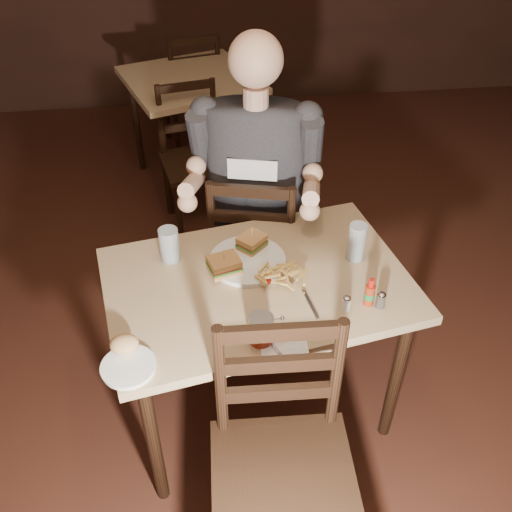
{
  "coord_description": "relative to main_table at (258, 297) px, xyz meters",
  "views": [
    {
      "loc": [
        -0.5,
        -1.48,
        2.21
      ],
      "look_at": [
        -0.3,
        0.18,
        0.85
      ],
      "focal_mm": 40.0,
      "sensor_mm": 36.0,
      "label": 1
    }
  ],
  "objects": [
    {
      "name": "syrup_dispenser",
      "position": [
        -0.03,
        -0.31,
        0.14
      ],
      "size": [
        0.1,
        0.1,
        0.11
      ],
      "primitive_type": null,
      "rotation": [
        0.0,
        0.0,
        0.18
      ],
      "color": "maroon",
      "rests_on": "main_table"
    },
    {
      "name": "bread_roll",
      "position": [
        -0.48,
        -0.3,
        0.13
      ],
      "size": [
        0.11,
        0.09,
        0.06
      ],
      "primitive_type": "ellipsoid",
      "rotation": [
        0.0,
        0.0,
        0.18
      ],
      "color": "tan",
      "rests_on": "side_plate"
    },
    {
      "name": "main_table",
      "position": [
        0.0,
        0.0,
        0.0
      ],
      "size": [
        1.26,
        0.95,
        0.77
      ],
      "rotation": [
        0.0,
        0.0,
        0.18
      ],
      "color": "tan",
      "rests_on": "ground"
    },
    {
      "name": "diner",
      "position": [
        0.06,
        0.55,
        0.32
      ],
      "size": [
        0.69,
        0.59,
        1.03
      ],
      "primitive_type": null,
      "rotation": [
        0.0,
        0.0,
        -0.24
      ],
      "color": "#323337",
      "rests_on": "chair_far"
    },
    {
      "name": "chair_near",
      "position": [
        0.0,
        -0.67,
        -0.18
      ],
      "size": [
        0.49,
        0.53,
        1.0
      ],
      "primitive_type": null,
      "rotation": [
        0.0,
        0.0,
        -0.05
      ],
      "color": "black",
      "rests_on": "ground"
    },
    {
      "name": "fork",
      "position": [
        0.17,
        -0.16,
        0.09
      ],
      "size": [
        0.03,
        0.15,
        0.0
      ],
      "primitive_type": "cube",
      "rotation": [
        0.0,
        0.0,
        0.15
      ],
      "color": "silver",
      "rests_on": "napkin"
    },
    {
      "name": "pepper_shaker",
      "position": [
        0.42,
        -0.19,
        0.12
      ],
      "size": [
        0.04,
        0.04,
        0.06
      ],
      "primitive_type": null,
      "rotation": [
        0.0,
        0.0,
        0.18
      ],
      "color": "#38332D",
      "rests_on": "main_table"
    },
    {
      "name": "dinner_plate",
      "position": [
        -0.03,
        0.11,
        0.1
      ],
      "size": [
        0.34,
        0.34,
        0.02
      ],
      "primitive_type": "cylinder",
      "rotation": [
        0.0,
        0.0,
        0.18
      ],
      "color": "white",
      "rests_on": "main_table"
    },
    {
      "name": "side_plate",
      "position": [
        -0.47,
        -0.37,
        0.09
      ],
      "size": [
        0.2,
        0.2,
        0.01
      ],
      "primitive_type": "cylinder",
      "rotation": [
        0.0,
        0.0,
        0.18
      ],
      "color": "white",
      "rests_on": "main_table"
    },
    {
      "name": "sandwich_left",
      "position": [
        -0.12,
        0.05,
        0.15
      ],
      "size": [
        0.14,
        0.12,
        0.1
      ],
      "primitive_type": null,
      "rotation": [
        0.0,
        0.0,
        0.28
      ],
      "color": "tan",
      "rests_on": "dinner_plate"
    },
    {
      "name": "bg_chair_far",
      "position": [
        -0.19,
        2.58,
        -0.23
      ],
      "size": [
        0.51,
        0.54,
        0.91
      ],
      "primitive_type": null,
      "rotation": [
        0.0,
        0.0,
        3.37
      ],
      "color": "black",
      "rests_on": "ground"
    },
    {
      "name": "glass_right",
      "position": [
        0.4,
        0.09,
        0.17
      ],
      "size": [
        0.08,
        0.08,
        0.16
      ],
      "primitive_type": "cylinder",
      "rotation": [
        0.0,
        0.0,
        0.18
      ],
      "color": "silver",
      "rests_on": "main_table"
    },
    {
      "name": "glass_left",
      "position": [
        -0.33,
        0.17,
        0.16
      ],
      "size": [
        0.09,
        0.09,
        0.14
      ],
      "primitive_type": "cylinder",
      "rotation": [
        0.0,
        0.0,
        0.18
      ],
      "color": "silver",
      "rests_on": "main_table"
    },
    {
      "name": "knife",
      "position": [
        0.0,
        -0.32,
        0.09
      ],
      "size": [
        0.09,
        0.19,
        0.0
      ],
      "primitive_type": "cube",
      "rotation": [
        0.0,
        0.0,
        0.41
      ],
      "color": "silver",
      "rests_on": "napkin"
    },
    {
      "name": "bg_chair_near",
      "position": [
        -0.19,
        1.48,
        -0.24
      ],
      "size": [
        0.49,
        0.52,
        0.89
      ],
      "primitive_type": null,
      "rotation": [
        0.0,
        0.0,
        0.19
      ],
      "color": "black",
      "rests_on": "ground"
    },
    {
      "name": "chair_far",
      "position": [
        0.07,
        0.6,
        -0.21
      ],
      "size": [
        0.53,
        0.57,
        0.94
      ],
      "primitive_type": null,
      "rotation": [
        0.0,
        0.0,
        2.9
      ],
      "color": "black",
      "rests_on": "ground"
    },
    {
      "name": "hot_sauce",
      "position": [
        0.38,
        -0.18,
        0.15
      ],
      "size": [
        0.04,
        0.04,
        0.12
      ],
      "primitive_type": null,
      "rotation": [
        0.0,
        0.0,
        0.18
      ],
      "color": "maroon",
      "rests_on": "main_table"
    },
    {
      "name": "sandwich_right",
      "position": [
        -0.0,
        0.18,
        0.15
      ],
      "size": [
        0.13,
        0.13,
        0.09
      ],
      "primitive_type": null,
      "rotation": [
        0.0,
        0.0,
        0.77
      ],
      "color": "tan",
      "rests_on": "dinner_plate"
    },
    {
      "name": "ketchup_dollop",
      "position": [
        0.03,
        -0.03,
        0.11
      ],
      "size": [
        0.05,
        0.05,
        0.01
      ],
      "primitive_type": "ellipsoid",
      "rotation": [
        0.0,
        0.0,
        0.18
      ],
      "color": "maroon",
      "rests_on": "dinner_plate"
    },
    {
      "name": "room_shell",
      "position": [
        0.3,
        -0.13,
        0.72
      ],
      "size": [
        7.0,
        7.0,
        7.0
      ],
      "color": "black",
      "rests_on": "ground"
    },
    {
      "name": "salt_shaker",
      "position": [
        0.29,
        -0.19,
        0.12
      ],
      "size": [
        0.04,
        0.04,
        0.06
      ],
      "primitive_type": null,
      "rotation": [
        0.0,
        0.0,
        0.18
      ],
      "color": "white",
      "rests_on": "main_table"
    },
    {
      "name": "napkin",
      "position": [
        0.05,
        -0.33,
        0.09
      ],
      "size": [
        0.16,
        0.15,
        0.0
      ],
      "primitive_type": "cube",
      "rotation": [
        0.0,
        0.0,
        -0.03
      ],
      "color": "white",
      "rests_on": "main_table"
    },
    {
      "name": "fries_pile",
      "position": [
        0.08,
        -0.01,
        0.12
      ],
      "size": [
        0.28,
        0.22,
        0.04
      ],
      "primitive_type": null,
      "rotation": [
        0.0,
        0.0,
        0.18
      ],
      "color": "#D8AD55",
      "rests_on": "dinner_plate"
    },
    {
      "name": "bg_table",
      "position": [
        -0.19,
        2.03,
        -0.0
      ],
      "size": [
        1.01,
        1.01,
        0.77
      ],
      "rotation": [
        0.0,
        0.0,
        0.33
      ],
      "color": "tan",
      "rests_on": "ground"
    }
  ]
}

